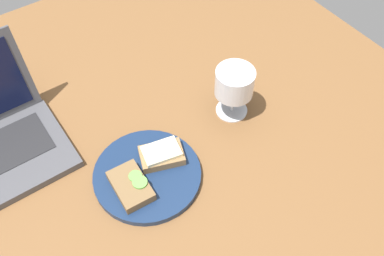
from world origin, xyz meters
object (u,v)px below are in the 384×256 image
at_px(plate, 147,175).
at_px(sandwich_with_cucumber, 131,186).
at_px(sandwich_with_cheese, 162,154).
at_px(wine_glass, 234,85).

bearing_deg(plate, sandwich_with_cucumber, -162.74).
height_order(sandwich_with_cheese, sandwich_with_cucumber, sandwich_with_cheese).
bearing_deg(sandwich_with_cucumber, wine_glass, 10.68).
bearing_deg(sandwich_with_cucumber, plate, 17.26).
xyz_separation_m(plate, wine_glass, (0.26, 0.04, 0.08)).
distance_m(sandwich_with_cheese, wine_glass, 0.22).
relative_size(sandwich_with_cucumber, wine_glass, 0.81).
distance_m(plate, wine_glass, 0.27).
xyz_separation_m(sandwich_with_cheese, wine_glass, (0.21, 0.03, 0.06)).
relative_size(plate, sandwich_with_cucumber, 2.20).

